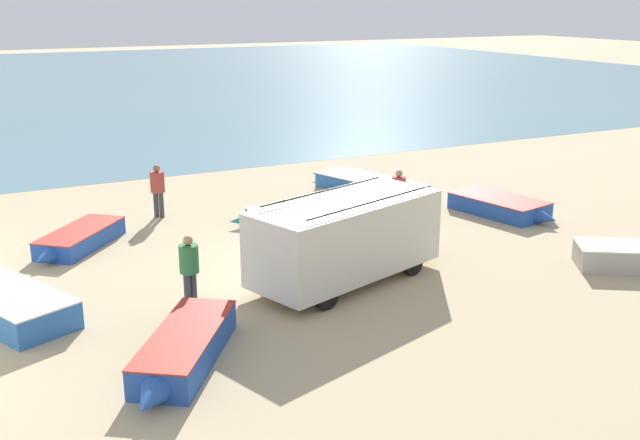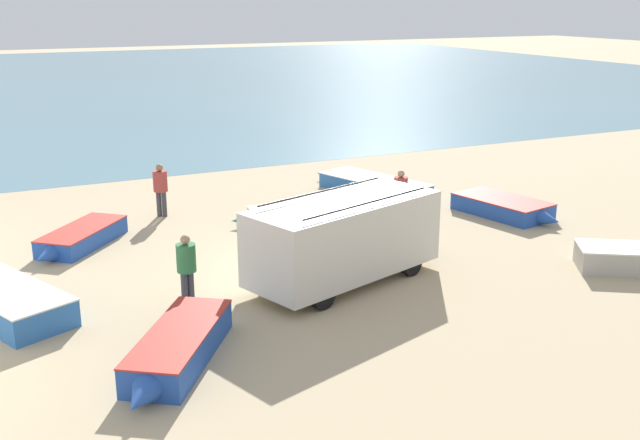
{
  "view_description": "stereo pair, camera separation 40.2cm",
  "coord_description": "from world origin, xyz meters",
  "px_view_note": "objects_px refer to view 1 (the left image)",
  "views": [
    {
      "loc": [
        -9.08,
        -17.85,
        7.11
      ],
      "look_at": [
        0.2,
        0.5,
        1.0
      ],
      "focal_mm": 42.0,
      "sensor_mm": 36.0,
      "label": 1
    },
    {
      "loc": [
        -8.71,
        -18.03,
        7.11
      ],
      "look_at": [
        0.2,
        0.5,
        1.0
      ],
      "focal_mm": 42.0,
      "sensor_mm": 36.0,
      "label": 2
    }
  ],
  "objects_px": {
    "fishing_rowboat_2": "(293,216)",
    "fishing_rowboat_4": "(183,350)",
    "parked_van": "(347,237)",
    "fishing_rowboat_1": "(78,239)",
    "fisherman_0": "(398,191)",
    "fishing_rowboat_0": "(501,206)",
    "fishing_rowboat_6": "(368,185)",
    "fisherman_2": "(189,264)",
    "fisherman_1": "(158,186)"
  },
  "relations": [
    {
      "from": "fishing_rowboat_6",
      "to": "fisherman_1",
      "type": "relative_size",
      "value": 3.02
    },
    {
      "from": "fisherman_2",
      "to": "fishing_rowboat_4",
      "type": "bearing_deg",
      "value": 143.32
    },
    {
      "from": "fishing_rowboat_1",
      "to": "fishing_rowboat_6",
      "type": "distance_m",
      "value": 11.16
    },
    {
      "from": "parked_van",
      "to": "fishing_rowboat_1",
      "type": "bearing_deg",
      "value": 115.95
    },
    {
      "from": "parked_van",
      "to": "fishing_rowboat_4",
      "type": "distance_m",
      "value": 5.87
    },
    {
      "from": "fisherman_0",
      "to": "fisherman_2",
      "type": "height_order",
      "value": "fisherman_2"
    },
    {
      "from": "fishing_rowboat_2",
      "to": "fisherman_0",
      "type": "distance_m",
      "value": 3.58
    },
    {
      "from": "fishing_rowboat_1",
      "to": "fisherman_0",
      "type": "xyz_separation_m",
      "value": [
        9.93,
        -1.94,
        0.77
      ]
    },
    {
      "from": "parked_van",
      "to": "fishing_rowboat_2",
      "type": "height_order",
      "value": "parked_van"
    },
    {
      "from": "fishing_rowboat_4",
      "to": "fishing_rowboat_6",
      "type": "xyz_separation_m",
      "value": [
        10.41,
        10.46,
        -0.04
      ]
    },
    {
      "from": "fishing_rowboat_4",
      "to": "fisherman_2",
      "type": "bearing_deg",
      "value": -165.4
    },
    {
      "from": "fishing_rowboat_6",
      "to": "fisherman_2",
      "type": "relative_size",
      "value": 3.08
    },
    {
      "from": "fishing_rowboat_0",
      "to": "fisherman_1",
      "type": "relative_size",
      "value": 2.24
    },
    {
      "from": "fishing_rowboat_1",
      "to": "fishing_rowboat_6",
      "type": "height_order",
      "value": "fishing_rowboat_6"
    },
    {
      "from": "fishing_rowboat_0",
      "to": "fisherman_2",
      "type": "height_order",
      "value": "fisherman_2"
    },
    {
      "from": "parked_van",
      "to": "fishing_rowboat_1",
      "type": "height_order",
      "value": "parked_van"
    },
    {
      "from": "parked_van",
      "to": "fishing_rowboat_0",
      "type": "bearing_deg",
      "value": 4.0
    },
    {
      "from": "fisherman_2",
      "to": "fishing_rowboat_0",
      "type": "bearing_deg",
      "value": -92.67
    },
    {
      "from": "fishing_rowboat_0",
      "to": "fisherman_0",
      "type": "xyz_separation_m",
      "value": [
        -3.63,
        0.87,
        0.76
      ]
    },
    {
      "from": "fishing_rowboat_0",
      "to": "fishing_rowboat_1",
      "type": "bearing_deg",
      "value": -113.67
    },
    {
      "from": "fishing_rowboat_6",
      "to": "fisherman_2",
      "type": "distance_m",
      "value": 12.07
    },
    {
      "from": "fishing_rowboat_2",
      "to": "fisherman_2",
      "type": "relative_size",
      "value": 2.17
    },
    {
      "from": "fishing_rowboat_2",
      "to": "fishing_rowboat_4",
      "type": "xyz_separation_m",
      "value": [
        -6.14,
        -8.05,
        0.08
      ]
    },
    {
      "from": "fishing_rowboat_4",
      "to": "fishing_rowboat_6",
      "type": "distance_m",
      "value": 14.76
    },
    {
      "from": "fishing_rowboat_0",
      "to": "fishing_rowboat_6",
      "type": "xyz_separation_m",
      "value": [
        -2.55,
        4.68,
        0.0
      ]
    },
    {
      "from": "fishing_rowboat_4",
      "to": "fisherman_0",
      "type": "relative_size",
      "value": 2.3
    },
    {
      "from": "fisherman_0",
      "to": "fishing_rowboat_0",
      "type": "bearing_deg",
      "value": 169.99
    },
    {
      "from": "fisherman_1",
      "to": "fisherman_0",
      "type": "bearing_deg",
      "value": -87.87
    },
    {
      "from": "fishing_rowboat_2",
      "to": "fishing_rowboat_4",
      "type": "relative_size",
      "value": 0.96
    },
    {
      "from": "fisherman_2",
      "to": "parked_van",
      "type": "bearing_deg",
      "value": -109.86
    },
    {
      "from": "fisherman_0",
      "to": "fishing_rowboat_4",
      "type": "bearing_deg",
      "value": 38.96
    },
    {
      "from": "parked_van",
      "to": "fishing_rowboat_1",
      "type": "relative_size",
      "value": 1.66
    },
    {
      "from": "fishing_rowboat_2",
      "to": "fishing_rowboat_6",
      "type": "distance_m",
      "value": 4.91
    },
    {
      "from": "fishing_rowboat_0",
      "to": "fisherman_0",
      "type": "height_order",
      "value": "fisherman_0"
    },
    {
      "from": "fishing_rowboat_1",
      "to": "fisherman_0",
      "type": "distance_m",
      "value": 10.15
    },
    {
      "from": "parked_van",
      "to": "fisherman_0",
      "type": "distance_m",
      "value": 5.79
    },
    {
      "from": "fishing_rowboat_1",
      "to": "fishing_rowboat_0",
      "type": "bearing_deg",
      "value": 119.36
    },
    {
      "from": "fishing_rowboat_0",
      "to": "fishing_rowboat_2",
      "type": "bearing_deg",
      "value": -120.31
    },
    {
      "from": "fishing_rowboat_2",
      "to": "parked_van",
      "type": "bearing_deg",
      "value": 90.25
    },
    {
      "from": "parked_van",
      "to": "fisherman_1",
      "type": "bearing_deg",
      "value": 90.84
    },
    {
      "from": "fishing_rowboat_2",
      "to": "fishing_rowboat_6",
      "type": "xyz_separation_m",
      "value": [
        4.27,
        2.42,
        0.04
      ]
    },
    {
      "from": "parked_van",
      "to": "fishing_rowboat_4",
      "type": "relative_size",
      "value": 1.43
    },
    {
      "from": "fishing_rowboat_2",
      "to": "fisherman_1",
      "type": "height_order",
      "value": "fisherman_1"
    },
    {
      "from": "parked_van",
      "to": "fisherman_2",
      "type": "xyz_separation_m",
      "value": [
        -4.12,
        0.25,
        -0.15
      ]
    },
    {
      "from": "fishing_rowboat_2",
      "to": "fisherman_0",
      "type": "height_order",
      "value": "fisherman_0"
    },
    {
      "from": "fishing_rowboat_1",
      "to": "fishing_rowboat_4",
      "type": "height_order",
      "value": "fishing_rowboat_4"
    },
    {
      "from": "fishing_rowboat_4",
      "to": "fisherman_0",
      "type": "height_order",
      "value": "fisherman_0"
    },
    {
      "from": "fishing_rowboat_6",
      "to": "fishing_rowboat_4",
      "type": "bearing_deg",
      "value": 117.17
    },
    {
      "from": "fisherman_1",
      "to": "fishing_rowboat_0",
      "type": "bearing_deg",
      "value": -82.55
    },
    {
      "from": "fishing_rowboat_2",
      "to": "fisherman_1",
      "type": "xyz_separation_m",
      "value": [
        -3.73,
        2.66,
        0.83
      ]
    }
  ]
}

